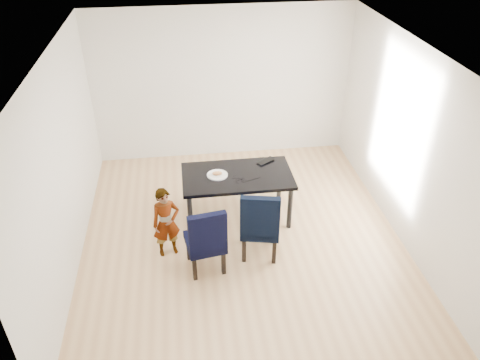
{
  "coord_description": "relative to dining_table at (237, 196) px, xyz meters",
  "views": [
    {
      "loc": [
        -0.73,
        -5.2,
        4.36
      ],
      "look_at": [
        0.0,
        0.2,
        0.85
      ],
      "focal_mm": 35.0,
      "sensor_mm": 36.0,
      "label": 1
    }
  ],
  "objects": [
    {
      "name": "dining_table",
      "position": [
        0.0,
        0.0,
        0.0
      ],
      "size": [
        1.6,
        0.9,
        0.75
      ],
      "primitive_type": "cube",
      "color": "black",
      "rests_on": "floor"
    },
    {
      "name": "chair_right",
      "position": [
        0.2,
        -0.85,
        0.15
      ],
      "size": [
        0.61,
        0.62,
        1.06
      ],
      "primitive_type": "cube",
      "rotation": [
        0.0,
        0.0,
        -0.21
      ],
      "color": "black",
      "rests_on": "floor"
    },
    {
      "name": "laptop",
      "position": [
        0.46,
        0.35,
        0.39
      ],
      "size": [
        0.35,
        0.32,
        0.02
      ],
      "primitive_type": "imported",
      "rotation": [
        0.0,
        0.0,
        3.68
      ],
      "color": "black",
      "rests_on": "dining_table"
    },
    {
      "name": "ceiling",
      "position": [
        0.0,
        -0.5,
        2.33
      ],
      "size": [
        4.5,
        5.0,
        0.01
      ],
      "primitive_type": "cube",
      "color": "white",
      "rests_on": "wall_back"
    },
    {
      "name": "sandwich",
      "position": [
        -0.29,
        0.01,
        0.42
      ],
      "size": [
        0.16,
        0.09,
        0.06
      ],
      "primitive_type": "ellipsoid",
      "rotation": [
        0.0,
        0.0,
        -0.19
      ],
      "color": "#AE6E3E",
      "rests_on": "plate"
    },
    {
      "name": "cable_tangle",
      "position": [
        0.03,
        -0.18,
        0.38
      ],
      "size": [
        0.18,
        0.18,
        0.01
      ],
      "primitive_type": "torus",
      "rotation": [
        0.0,
        0.0,
        0.34
      ],
      "color": "black",
      "rests_on": "dining_table"
    },
    {
      "name": "chair_left",
      "position": [
        -0.56,
        -1.04,
        0.13
      ],
      "size": [
        0.55,
        0.57,
        1.0
      ],
      "primitive_type": "cube",
      "rotation": [
        0.0,
        0.0,
        0.15
      ],
      "color": "black",
      "rests_on": "floor"
    },
    {
      "name": "wall_left",
      "position": [
        -2.25,
        -0.5,
        0.98
      ],
      "size": [
        0.01,
        5.0,
        2.7
      ],
      "primitive_type": "cube",
      "color": "white",
      "rests_on": "ground"
    },
    {
      "name": "wall_right",
      "position": [
        2.25,
        -0.5,
        0.98
      ],
      "size": [
        0.01,
        5.0,
        2.7
      ],
      "primitive_type": "cube",
      "color": "white",
      "rests_on": "ground"
    },
    {
      "name": "wall_front",
      "position": [
        0.0,
        -3.0,
        0.98
      ],
      "size": [
        4.5,
        0.01,
        2.7
      ],
      "primitive_type": "cube",
      "color": "white",
      "rests_on": "ground"
    },
    {
      "name": "floor",
      "position": [
        0.0,
        -0.5,
        -0.38
      ],
      "size": [
        4.5,
        5.0,
        0.01
      ],
      "primitive_type": "cube",
      "color": "tan",
      "rests_on": "ground"
    },
    {
      "name": "plate",
      "position": [
        -0.29,
        0.02,
        0.38
      ],
      "size": [
        0.37,
        0.37,
        0.02
      ],
      "primitive_type": "cylinder",
      "rotation": [
        0.0,
        0.0,
        -0.29
      ],
      "color": "silver",
      "rests_on": "dining_table"
    },
    {
      "name": "wall_back",
      "position": [
        0.0,
        2.0,
        0.98
      ],
      "size": [
        4.5,
        0.01,
        2.7
      ],
      "primitive_type": "cube",
      "color": "white",
      "rests_on": "ground"
    },
    {
      "name": "child",
      "position": [
        -1.05,
        -0.69,
        0.14
      ],
      "size": [
        0.43,
        0.33,
        1.03
      ],
      "primitive_type": "imported",
      "rotation": [
        0.0,
        0.0,
        0.26
      ],
      "color": "#F23614",
      "rests_on": "floor"
    }
  ]
}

